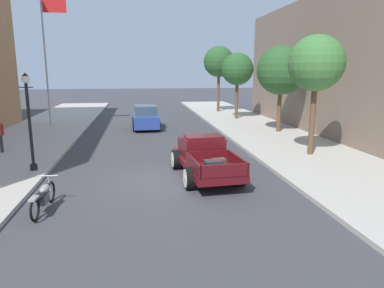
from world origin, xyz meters
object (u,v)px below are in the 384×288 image
street_tree_nearest (316,64)px  motorcycle_parked (43,197)px  car_background_blue (146,118)px  street_lamp_near (29,115)px  flagpole (48,46)px  street_tree_second (281,71)px  hotrod_truck_maroon (204,156)px  street_tree_third (237,69)px  street_tree_farthest (219,62)px

street_tree_nearest → motorcycle_parked: bearing=-155.0°
car_background_blue → motorcycle_parked: bearing=-102.5°
street_lamp_near → flagpole: (-1.97, 12.46, 3.39)m
car_background_blue → street_lamp_near: street_lamp_near is taller
car_background_blue → street_tree_second: street_tree_second is taller
hotrod_truck_maroon → motorcycle_parked: bearing=-151.1°
motorcycle_parked → car_background_blue: car_background_blue is taller
hotrod_truck_maroon → car_background_blue: bearing=99.6°
flagpole → street_tree_third: size_ratio=1.72×
street_tree_second → hotrod_truck_maroon: bearing=-127.5°
car_background_blue → street_tree_farthest: 11.90m
street_lamp_near → street_tree_nearest: (12.29, 0.95, 1.98)m
hotrod_truck_maroon → street_tree_nearest: size_ratio=0.91×
car_background_blue → street_tree_second: bearing=-22.1°
hotrod_truck_maroon → car_background_blue: car_background_blue is taller
flagpole → hotrod_truck_maroon: bearing=-57.5°
street_lamp_near → street_tree_farthest: (11.92, 19.32, 2.49)m
street_tree_nearest → street_tree_farthest: (-0.37, 18.37, 0.51)m
motorcycle_parked → street_lamp_near: (-1.39, 4.12, 1.94)m
motorcycle_parked → street_tree_third: (10.89, 18.15, 3.71)m
street_tree_farthest → car_background_blue: bearing=-130.3°
street_tree_second → flagpole: bearing=161.4°
street_lamp_near → street_tree_nearest: street_tree_nearest is taller
car_background_blue → street_tree_third: bearing=23.0°
car_background_blue → flagpole: (-6.66, 1.65, 5.00)m
motorcycle_parked → car_background_blue: (3.30, 14.93, 0.33)m
motorcycle_parked → car_background_blue: bearing=77.5°
motorcycle_parked → street_tree_second: size_ratio=0.39×
motorcycle_parked → flagpole: bearing=101.5°
motorcycle_parked → car_background_blue: 15.29m
hotrod_truck_maroon → street_tree_third: (5.55, 15.20, 3.40)m
car_background_blue → street_tree_third: 8.91m
flagpole → street_tree_second: size_ratio=1.67×
motorcycle_parked → street_tree_nearest: 12.65m
flagpole → street_tree_nearest: size_ratio=1.66×
street_lamp_near → street_tree_second: 15.24m
flagpole → street_tree_nearest: 18.38m
hotrod_truck_maroon → street_tree_farthest: size_ratio=0.81×
hotrod_truck_maroon → street_tree_third: street_tree_third is taller
motorcycle_parked → street_tree_third: size_ratio=0.40×
car_background_blue → street_lamp_near: (-4.70, -10.80, 1.62)m
motorcycle_parked → flagpole: size_ratio=0.23×
street_tree_second → street_tree_third: (-0.98, 6.70, 0.09)m
motorcycle_parked → street_tree_second: bearing=44.0°
hotrod_truck_maroon → flagpole: bearing=122.5°
hotrod_truck_maroon → street_tree_second: (6.53, 8.50, 3.31)m
hotrod_truck_maroon → street_tree_second: 11.22m
street_tree_second → street_tree_third: bearing=98.3°
car_background_blue → street_tree_nearest: (7.60, -9.85, 3.60)m
street_tree_nearest → street_tree_farthest: bearing=91.2°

